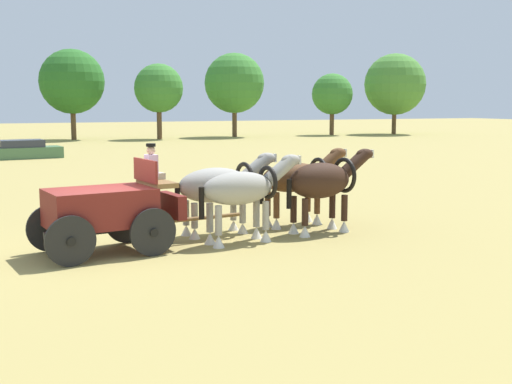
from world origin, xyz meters
The scene contains 12 objects.
ground_plane centered at (0.00, 0.00, 0.00)m, with size 220.00×220.00×0.00m, color #9E8C4C.
show_wagon centered at (0.16, 0.03, 1.09)m, with size 5.44×2.25×2.59m.
draft_horse_rear_near centered at (3.44, 1.12, 1.33)m, with size 3.15×1.23×2.19m.
draft_horse_rear_off centered at (3.63, -0.17, 1.36)m, with size 3.04×1.12×2.23m.
draft_horse_lead_near centered at (6.03, 1.46, 1.36)m, with size 3.11×1.14×2.24m.
draft_horse_lead_off centered at (6.18, 0.17, 1.41)m, with size 2.98×1.24×2.29m.
parked_vehicle_c centered at (0.49, 29.64, 0.53)m, with size 4.78×2.37×1.22m.
tree_d centered at (6.79, 51.07, 5.68)m, with size 6.32×6.32×8.86m.
tree_e centered at (14.89, 48.86, 5.06)m, with size 4.87×4.87×7.52m.
tree_f centered at (23.50, 49.98, 5.70)m, with size 6.37×6.37×8.90m.
tree_g centered at (35.16, 49.36, 4.60)m, with size 4.62×4.62×6.93m.
tree_h centered at (42.95, 48.36, 5.76)m, with size 7.08×7.08×9.31m.
Camera 1 is at (-2.79, -15.59, 3.59)m, focal length 45.94 mm.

